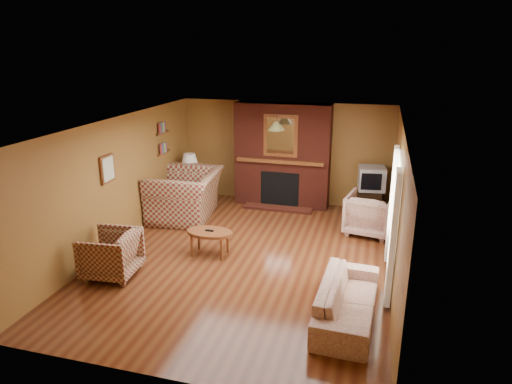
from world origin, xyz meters
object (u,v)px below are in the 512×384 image
(plaid_armchair, at_px, (111,254))
(crt_tv, at_px, (372,178))
(plaid_loveseat, at_px, (186,195))
(side_table, at_px, (191,192))
(floral_armchair, at_px, (370,214))
(table_lamp, at_px, (190,166))
(floral_sofa, at_px, (348,300))
(fireplace, at_px, (282,156))
(coffee_table, at_px, (210,234))
(tv_stand, at_px, (370,202))

(plaid_armchair, distance_m, crt_tv, 5.69)
(plaid_loveseat, distance_m, side_table, 0.93)
(floral_armchair, bearing_deg, table_lamp, 0.64)
(floral_sofa, relative_size, crt_tv, 3.04)
(plaid_armchair, height_order, floral_sofa, plaid_armchair)
(fireplace, bearing_deg, plaid_loveseat, -142.84)
(fireplace, bearing_deg, coffee_table, -102.23)
(coffee_table, bearing_deg, plaid_armchair, -138.16)
(crt_tv, bearing_deg, side_table, -175.26)
(table_lamp, relative_size, tv_stand, 1.12)
(floral_sofa, relative_size, side_table, 3.38)
(plaid_armchair, xyz_separation_m, coffee_table, (1.29, 1.15, 0.02))
(coffee_table, height_order, crt_tv, crt_tv)
(fireplace, bearing_deg, floral_sofa, -66.77)
(plaid_armchair, xyz_separation_m, side_table, (-0.15, 3.67, -0.10))
(plaid_armchair, relative_size, side_table, 1.51)
(side_table, bearing_deg, floral_armchair, -9.81)
(floral_armchair, height_order, crt_tv, crt_tv)
(coffee_table, bearing_deg, plaid_loveseat, 125.81)
(tv_stand, distance_m, crt_tv, 0.56)
(table_lamp, bearing_deg, floral_sofa, -44.22)
(floral_sofa, xyz_separation_m, coffee_table, (-2.56, 1.38, 0.13))
(plaid_loveseat, height_order, tv_stand, plaid_loveseat)
(floral_sofa, distance_m, floral_armchair, 3.18)
(tv_stand, bearing_deg, plaid_loveseat, -157.35)
(side_table, xyz_separation_m, table_lamp, (0.00, 0.00, 0.65))
(fireplace, xyz_separation_m, floral_sofa, (1.90, -4.43, -0.91))
(plaid_loveseat, xyz_separation_m, coffee_table, (1.19, -1.65, -0.12))
(crt_tv, bearing_deg, fireplace, 174.70)
(plaid_armchair, relative_size, coffee_table, 1.00)
(plaid_armchair, relative_size, floral_armchair, 0.93)
(crt_tv, bearing_deg, floral_sofa, -92.03)
(coffee_table, bearing_deg, crt_tv, 46.53)
(coffee_table, relative_size, crt_tv, 1.36)
(table_lamp, bearing_deg, side_table, -90.00)
(fireplace, distance_m, table_lamp, 2.18)
(plaid_armchair, relative_size, floral_sofa, 0.45)
(plaid_armchair, distance_m, coffee_table, 1.73)
(plaid_armchair, distance_m, floral_sofa, 3.86)
(fireplace, bearing_deg, table_lamp, -165.71)
(plaid_armchair, distance_m, side_table, 3.67)
(floral_sofa, height_order, table_lamp, table_lamp)
(fireplace, distance_m, crt_tv, 2.08)
(fireplace, height_order, side_table, fireplace)
(fireplace, height_order, plaid_armchair, fireplace)
(plaid_loveseat, height_order, floral_armchair, plaid_loveseat)
(coffee_table, bearing_deg, fireplace, 77.77)
(fireplace, relative_size, plaid_loveseat, 1.50)
(floral_sofa, xyz_separation_m, table_lamp, (-4.00, 3.89, 0.66))
(floral_sofa, relative_size, table_lamp, 2.81)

